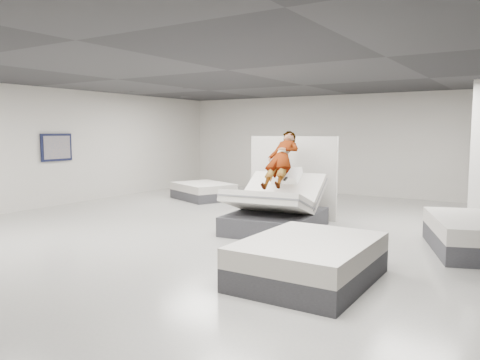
{
  "coord_description": "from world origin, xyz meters",
  "views": [
    {
      "loc": [
        5.07,
        -7.56,
        2.04
      ],
      "look_at": [
        -0.24,
        0.82,
        1.0
      ],
      "focal_mm": 35.0,
      "sensor_mm": 36.0,
      "label": 1
    }
  ],
  "objects_px": {
    "hero_bed": "(276,210)",
    "wall_poster": "(57,147)",
    "person": "(282,168)",
    "divider_panel": "(293,177)",
    "flat_bed_left_far": "(203,191)",
    "remote": "(286,179)",
    "flat_bed_right_near": "(309,261)"
  },
  "relations": [
    {
      "from": "hero_bed",
      "to": "wall_poster",
      "type": "relative_size",
      "value": 2.48
    },
    {
      "from": "person",
      "to": "divider_panel",
      "type": "height_order",
      "value": "person"
    },
    {
      "from": "divider_panel",
      "to": "flat_bed_left_far",
      "type": "relative_size",
      "value": 0.99
    },
    {
      "from": "person",
      "to": "divider_panel",
      "type": "bearing_deg",
      "value": 97.66
    },
    {
      "from": "person",
      "to": "remote",
      "type": "bearing_deg",
      "value": -57.85
    },
    {
      "from": "divider_panel",
      "to": "flat_bed_right_near",
      "type": "relative_size",
      "value": 1.0
    },
    {
      "from": "remote",
      "to": "divider_panel",
      "type": "xyz_separation_m",
      "value": [
        -0.55,
        1.45,
        -0.12
      ]
    },
    {
      "from": "flat_bed_right_near",
      "to": "flat_bed_left_far",
      "type": "xyz_separation_m",
      "value": [
        -5.86,
        5.42,
        -0.05
      ]
    },
    {
      "from": "flat_bed_right_near",
      "to": "flat_bed_left_far",
      "type": "distance_m",
      "value": 7.98
    },
    {
      "from": "flat_bed_left_far",
      "to": "wall_poster",
      "type": "xyz_separation_m",
      "value": [
        -2.62,
        -3.1,
        1.36
      ]
    },
    {
      "from": "wall_poster",
      "to": "flat_bed_right_near",
      "type": "bearing_deg",
      "value": -15.3
    },
    {
      "from": "hero_bed",
      "to": "wall_poster",
      "type": "xyz_separation_m",
      "value": [
        -6.55,
        -0.35,
        1.18
      ]
    },
    {
      "from": "remote",
      "to": "wall_poster",
      "type": "relative_size",
      "value": 0.15
    },
    {
      "from": "person",
      "to": "remote",
      "type": "distance_m",
      "value": 0.46
    },
    {
      "from": "person",
      "to": "divider_panel",
      "type": "xyz_separation_m",
      "value": [
        -0.29,
        1.13,
        -0.32
      ]
    },
    {
      "from": "person",
      "to": "flat_bed_left_far",
      "type": "bearing_deg",
      "value": 141.28
    },
    {
      "from": "remote",
      "to": "wall_poster",
      "type": "height_order",
      "value": "wall_poster"
    },
    {
      "from": "person",
      "to": "flat_bed_left_far",
      "type": "distance_m",
      "value": 4.71
    },
    {
      "from": "flat_bed_left_far",
      "to": "wall_poster",
      "type": "distance_m",
      "value": 4.28
    },
    {
      "from": "flat_bed_right_near",
      "to": "divider_panel",
      "type": "bearing_deg",
      "value": 118.74
    },
    {
      "from": "flat_bed_left_far",
      "to": "divider_panel",
      "type": "bearing_deg",
      "value": -20.02
    },
    {
      "from": "remote",
      "to": "hero_bed",
      "type": "bearing_deg",
      "value": 168.5
    },
    {
      "from": "person",
      "to": "divider_panel",
      "type": "distance_m",
      "value": 1.21
    },
    {
      "from": "divider_panel",
      "to": "flat_bed_left_far",
      "type": "height_order",
      "value": "divider_panel"
    },
    {
      "from": "person",
      "to": "flat_bed_right_near",
      "type": "distance_m",
      "value": 3.7
    },
    {
      "from": "person",
      "to": "remote",
      "type": "relative_size",
      "value": 11.85
    },
    {
      "from": "hero_bed",
      "to": "flat_bed_right_near",
      "type": "xyz_separation_m",
      "value": [
        1.93,
        -2.67,
        -0.13
      ]
    },
    {
      "from": "divider_panel",
      "to": "flat_bed_left_far",
      "type": "bearing_deg",
      "value": 154.74
    },
    {
      "from": "flat_bed_right_near",
      "to": "wall_poster",
      "type": "bearing_deg",
      "value": 164.7
    },
    {
      "from": "flat_bed_left_far",
      "to": "hero_bed",
      "type": "bearing_deg",
      "value": -34.98
    },
    {
      "from": "hero_bed",
      "to": "flat_bed_left_far",
      "type": "height_order",
      "value": "hero_bed"
    },
    {
      "from": "person",
      "to": "remote",
      "type": "height_order",
      "value": "person"
    }
  ]
}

